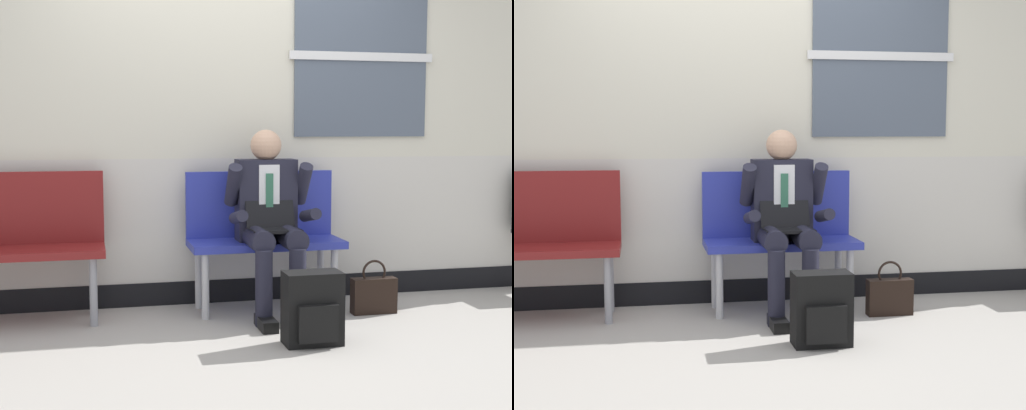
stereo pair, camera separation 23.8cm
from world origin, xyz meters
The scene contains 7 objects.
ground_plane centered at (0.00, 0.00, 0.00)m, with size 18.00×18.00×0.00m, color #9E9991.
station_wall centered at (0.01, 0.79, 1.31)m, with size 5.84×0.16×2.63m.
bench_with_person centered at (0.23, 0.52, 0.55)m, with size 1.05×0.42×0.95m.
bench_empty centered at (-1.47, 0.52, 0.56)m, with size 1.25×0.42×0.96m.
person_seated centered at (0.23, 0.31, 0.66)m, with size 0.57×0.70×1.24m.
backpack centered at (0.30, -0.40, 0.21)m, with size 0.33×0.22×0.43m.
handbag centered at (0.92, 0.18, 0.13)m, with size 0.31×0.09×0.37m.
Camera 1 is at (-0.93, -4.29, 1.24)m, focal length 50.68 mm.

